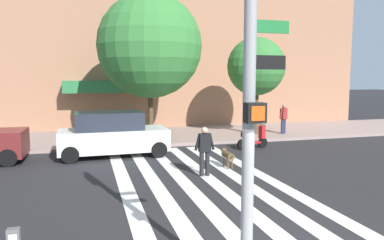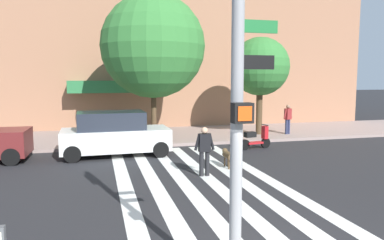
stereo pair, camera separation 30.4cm
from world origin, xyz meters
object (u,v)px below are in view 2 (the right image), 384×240
(street_tree_nearest, at_px, (153,46))
(pedestrian_dog_walker, at_px, (204,148))
(dog_on_leash, at_px, (228,155))
(street_tree_middle, at_px, (260,67))
(pedestrian_bystander, at_px, (288,117))
(traffic_light_pole, at_px, (239,57))
(parked_scooter, at_px, (255,139))
(parked_car_behind_first, at_px, (115,134))

(street_tree_nearest, bearing_deg, pedestrian_dog_walker, -84.50)
(street_tree_nearest, bearing_deg, dog_on_leash, -72.68)
(street_tree_middle, relative_size, pedestrian_bystander, 3.25)
(traffic_light_pole, height_order, pedestrian_dog_walker, traffic_light_pole)
(parked_scooter, bearing_deg, dog_on_leash, -128.90)
(street_tree_nearest, height_order, pedestrian_bystander, street_tree_nearest)
(parked_car_behind_first, relative_size, dog_on_leash, 4.20)
(pedestrian_bystander, bearing_deg, traffic_light_pole, -121.70)
(traffic_light_pole, distance_m, pedestrian_bystander, 16.00)
(street_tree_middle, bearing_deg, parked_car_behind_first, -158.47)
(traffic_light_pole, relative_size, pedestrian_bystander, 3.54)
(pedestrian_dog_walker, bearing_deg, street_tree_middle, 53.78)
(traffic_light_pole, distance_m, street_tree_middle, 15.41)
(parked_car_behind_first, bearing_deg, pedestrian_dog_walker, -56.31)
(street_tree_nearest, height_order, pedestrian_dog_walker, street_tree_nearest)
(pedestrian_bystander, bearing_deg, dog_on_leash, -133.79)
(dog_on_leash, xyz_separation_m, pedestrian_bystander, (5.68, 5.93, 0.63))
(pedestrian_dog_walker, bearing_deg, street_tree_nearest, 95.50)
(parked_scooter, bearing_deg, pedestrian_bystander, 41.86)
(parked_car_behind_first, distance_m, dog_on_leash, 5.03)
(parked_car_behind_first, bearing_deg, dog_on_leash, -39.08)
(parked_car_behind_first, distance_m, street_tree_nearest, 5.16)
(street_tree_middle, height_order, pedestrian_dog_walker, street_tree_middle)
(street_tree_nearest, bearing_deg, street_tree_middle, 4.58)
(traffic_light_pole, relative_size, street_tree_nearest, 0.80)
(street_tree_middle, xyz_separation_m, dog_on_leash, (-4.13, -6.32, -3.42))
(traffic_light_pole, height_order, street_tree_nearest, street_tree_nearest)
(pedestrian_dog_walker, height_order, pedestrian_bystander, pedestrian_bystander)
(traffic_light_pole, height_order, parked_scooter, traffic_light_pole)
(street_tree_nearest, distance_m, street_tree_middle, 6.04)
(parked_car_behind_first, height_order, dog_on_leash, parked_car_behind_first)
(street_tree_nearest, xyz_separation_m, dog_on_leash, (1.82, -5.84, -4.36))
(street_tree_nearest, relative_size, pedestrian_dog_walker, 4.40)
(parked_scooter, height_order, pedestrian_dog_walker, pedestrian_dog_walker)
(street_tree_middle, bearing_deg, traffic_light_pole, -116.01)
(parked_car_behind_first, height_order, pedestrian_dog_walker, parked_car_behind_first)
(traffic_light_pole, bearing_deg, street_tree_nearest, 86.55)
(parked_scooter, height_order, dog_on_leash, parked_scooter)
(traffic_light_pole, bearing_deg, street_tree_middle, 63.99)
(traffic_light_pole, distance_m, pedestrian_dog_walker, 7.25)
(street_tree_middle, distance_m, pedestrian_bystander, 3.21)
(parked_car_behind_first, xyz_separation_m, pedestrian_dog_walker, (2.72, -4.07, 0.01))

